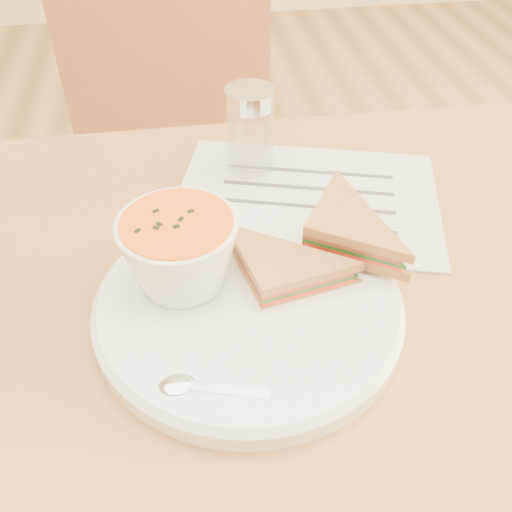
{
  "coord_description": "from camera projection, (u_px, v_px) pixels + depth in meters",
  "views": [
    {
      "loc": [
        -0.06,
        -0.35,
        1.13
      ],
      "look_at": [
        -0.01,
        0.02,
        0.8
      ],
      "focal_mm": 40.0,
      "sensor_mm": 36.0,
      "label": 1
    }
  ],
  "objects": [
    {
      "name": "dining_table",
      "position": [
        263.0,
        499.0,
        0.77
      ],
      "size": [
        1.0,
        0.7,
        0.75
      ],
      "primitive_type": null,
      "color": "brown",
      "rests_on": "floor"
    },
    {
      "name": "chair_far",
      "position": [
        187.0,
        177.0,
        1.15
      ],
      "size": [
        0.47,
        0.47,
        0.97
      ],
      "primitive_type": null,
      "rotation": [
        0.0,
        0.0,
        3.22
      ],
      "color": "brown",
      "rests_on": "floor"
    },
    {
      "name": "plate",
      "position": [
        248.0,
        307.0,
        0.51
      ],
      "size": [
        0.28,
        0.28,
        0.02
      ],
      "primitive_type": null,
      "rotation": [
        0.0,
        0.0,
        0.02
      ],
      "color": "white",
      "rests_on": "dining_table"
    },
    {
      "name": "soup_bowl",
      "position": [
        180.0,
        255.0,
        0.5
      ],
      "size": [
        0.11,
        0.11,
        0.07
      ],
      "primitive_type": null,
      "rotation": [
        0.0,
        0.0,
        0.02
      ],
      "color": "white",
      "rests_on": "plate"
    },
    {
      "name": "sandwich_half_a",
      "position": [
        262.0,
        303.0,
        0.48
      ],
      "size": [
        0.12,
        0.12,
        0.03
      ],
      "primitive_type": null,
      "rotation": [
        0.0,
        0.0,
        0.21
      ],
      "color": "#BE8043",
      "rests_on": "plate"
    },
    {
      "name": "sandwich_half_b",
      "position": [
        302.0,
        240.0,
        0.53
      ],
      "size": [
        0.14,
        0.14,
        0.03
      ],
      "primitive_type": null,
      "rotation": [
        0.0,
        0.0,
        -0.56
      ],
      "color": "#BE8043",
      "rests_on": "plate"
    },
    {
      "name": "spoon",
      "position": [
        235.0,
        391.0,
        0.43
      ],
      "size": [
        0.15,
        0.07,
        0.01
      ],
      "primitive_type": null,
      "rotation": [
        0.0,
        0.0,
        -0.27
      ],
      "color": "silver",
      "rests_on": "plate"
    },
    {
      "name": "paper_menu",
      "position": [
        307.0,
        198.0,
        0.65
      ],
      "size": [
        0.34,
        0.29,
        0.0
      ],
      "primitive_type": null,
      "rotation": [
        0.0,
        0.0,
        -0.28
      ],
      "color": "silver",
      "rests_on": "dining_table"
    },
    {
      "name": "condiment_shaker",
      "position": [
        250.0,
        131.0,
        0.66
      ],
      "size": [
        0.06,
        0.06,
        0.1
      ],
      "primitive_type": null,
      "rotation": [
        0.0,
        0.0,
        -0.04
      ],
      "color": "silver",
      "rests_on": "dining_table"
    }
  ]
}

